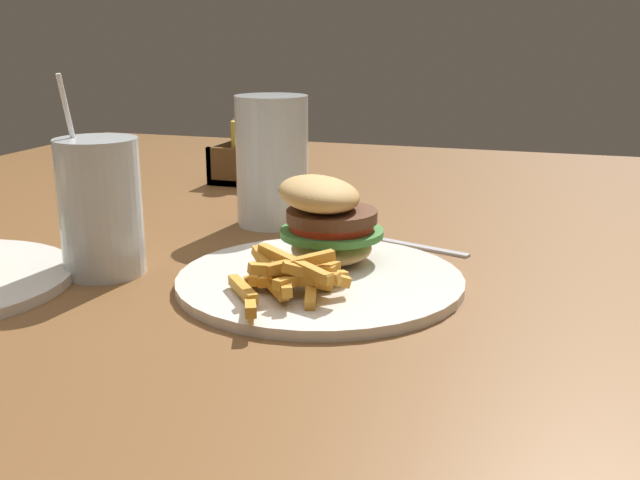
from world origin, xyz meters
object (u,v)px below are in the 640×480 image
object	(u,v)px
beer_glass	(275,166)
juice_glass	(101,211)
condiment_caddy	(248,156)
spoon	(365,232)
meal_plate_near	(321,252)

from	to	relation	value
beer_glass	juice_glass	xyz separation A→B (m)	(-0.24, 0.09, -0.01)
juice_glass	condiment_caddy	world-z (taller)	juice_glass
juice_glass	spoon	distance (m)	0.31
meal_plate_near	spoon	distance (m)	0.16
beer_glass	juice_glass	world-z (taller)	juice_glass
beer_glass	juice_glass	size ratio (longest dim) A/B	0.81
meal_plate_near	condiment_caddy	world-z (taller)	same
meal_plate_near	beer_glass	world-z (taller)	beer_glass
condiment_caddy	meal_plate_near	bearing A→B (deg)	-148.94
condiment_caddy	beer_glass	bearing A→B (deg)	-149.99
juice_glass	beer_glass	bearing A→B (deg)	-21.43
beer_glass	spoon	size ratio (longest dim) A/B	0.96
meal_plate_near	beer_glass	size ratio (longest dim) A/B	1.74
juice_glass	spoon	xyz separation A→B (m)	(0.21, -0.22, -0.06)
spoon	beer_glass	bearing A→B (deg)	4.65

